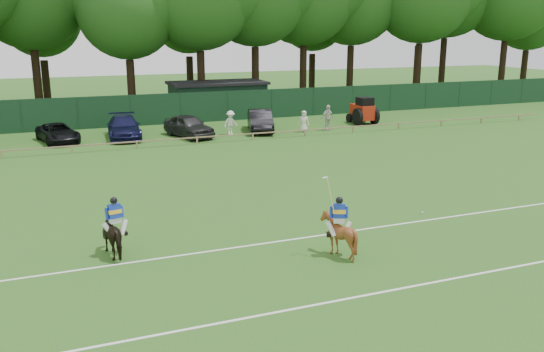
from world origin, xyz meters
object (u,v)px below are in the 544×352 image
horse_dark (116,234)px  spectator_mid (328,118)px  horse_chestnut (338,235)px  polo_ball (422,213)px  spectator_right (304,121)px  hatch_grey (189,126)px  estate_black (260,121)px  sedan_navy (124,127)px  spectator_left (231,123)px  tractor (363,111)px  suv_black (58,133)px  utility_shed (218,99)px

horse_dark → spectator_mid: 26.77m
horse_chestnut → polo_ball: bearing=-129.3°
spectator_mid → spectator_right: 2.01m
hatch_grey → estate_black: size_ratio=0.96×
estate_black → spectator_mid: bearing=-0.8°
sedan_navy → spectator_mid: 15.09m
hatch_grey → spectator_mid: spectator_mid is taller
spectator_left → sedan_navy: bearing=151.3°
estate_black → polo_ball: 21.30m
estate_black → tractor: (9.05, 0.27, 0.22)m
suv_black → spectator_mid: (19.31, -2.57, 0.34)m
horse_dark → spectator_right: spectator_right is taller
hatch_grey → suv_black: bearing=153.1°
suv_black → spectator_mid: bearing=-20.8°
sedan_navy → hatch_grey: 4.54m
suv_black → polo_ball: bearing=-71.7°
suv_black → hatch_grey: 8.90m
hatch_grey → spectator_mid: bearing=-24.3°
estate_black → sedan_navy: bearing=-169.4°
spectator_right → tractor: size_ratio=0.62×
spectator_mid → polo_ball: (-5.59, -19.79, -0.93)m
horse_dark → suv_black: bearing=-99.9°
horse_dark → spectator_right: (16.12, 19.69, 0.07)m
estate_black → tractor: 9.06m
hatch_grey → spectator_left: 3.07m
sedan_navy → spectator_left: spectator_left is taller
suv_black → spectator_right: (17.31, -2.58, 0.17)m
polo_ball → utility_shed: utility_shed is taller
horse_chestnut → spectator_left: (3.60, 23.44, 0.13)m
sedan_navy → spectator_mid: bearing=-5.1°
estate_black → polo_ball: estate_black is taller
horse_chestnut → tractor: size_ratio=0.57×
suv_black → tractor: 23.45m
spectator_right → sedan_navy: bearing=-156.6°
suv_black → utility_shed: utility_shed is taller
horse_chestnut → estate_black: 24.81m
spectator_mid → spectator_left: bearing=159.8°
spectator_right → horse_chestnut: bearing=-77.8°
utility_shed → spectator_right: bearing=-70.7°
horse_chestnut → sedan_navy: sedan_navy is taller
suv_black → spectator_left: (11.84, -1.68, 0.25)m
polo_ball → spectator_right: bearing=79.7°
horse_chestnut → spectator_mid: spectator_mid is taller
spectator_mid → polo_ball: 20.59m
suv_black → utility_shed: size_ratio=0.55×
hatch_grey → utility_shed: utility_shed is taller
suv_black → tractor: (23.44, -0.81, 0.39)m
horse_dark → sedan_navy: bearing=-111.2°
estate_black → hatch_grey: bearing=-160.8°
horse_dark → horse_chestnut: (7.05, -2.85, 0.01)m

